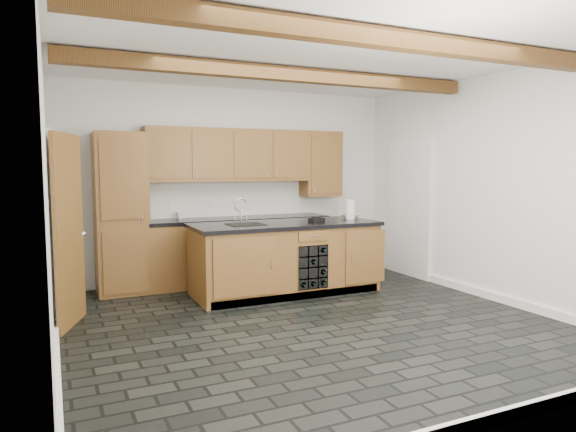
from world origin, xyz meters
name	(u,v)px	position (x,y,z in m)	size (l,w,h in m)	color
ground	(310,322)	(0.00, 0.00, 0.00)	(5.00, 5.00, 0.00)	black
room_shell	(282,178)	(-0.09, 0.53, 1.53)	(5.01, 5.00, 5.00)	white
back_cabinetry	(215,215)	(-0.38, 2.24, 0.98)	(3.65, 0.62, 2.20)	brown
island	(286,258)	(0.31, 1.28, 0.46)	(2.48, 0.96, 0.93)	brown
faucet	(245,222)	(-0.25, 1.33, 0.96)	(0.45, 0.40, 0.34)	black
kitchen_scale	(317,219)	(0.74, 1.25, 0.96)	(0.22, 0.15, 0.06)	black
fruit_bowl	(351,216)	(1.38, 1.42, 0.96)	(0.24, 0.24, 0.06)	silver
fruit_cluster	(351,214)	(1.38, 1.42, 0.99)	(0.16, 0.17, 0.07)	red
paper_towel	(350,209)	(1.33, 1.35, 1.07)	(0.13, 0.13, 0.27)	white
mug	(179,215)	(-0.85, 2.34, 0.98)	(0.11, 0.11, 0.11)	white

